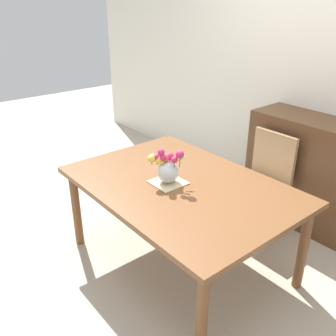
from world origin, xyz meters
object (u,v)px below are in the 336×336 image
at_px(dining_table, 181,192).
at_px(chair_far, 264,176).
at_px(flower_vase, 167,168).
at_px(dresser, 324,178).

height_order(dining_table, chair_far, chair_far).
distance_m(dining_table, chair_far, 0.93).
relative_size(dining_table, chair_far, 1.86).
height_order(chair_far, flower_vase, flower_vase).
bearing_deg(flower_vase, chair_far, 82.25).
distance_m(dining_table, flower_vase, 0.22).
xyz_separation_m(dining_table, flower_vase, (-0.07, -0.08, 0.20)).
distance_m(dining_table, dresser, 1.40).
bearing_deg(dresser, flower_vase, -108.61).
relative_size(dining_table, dresser, 1.19).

